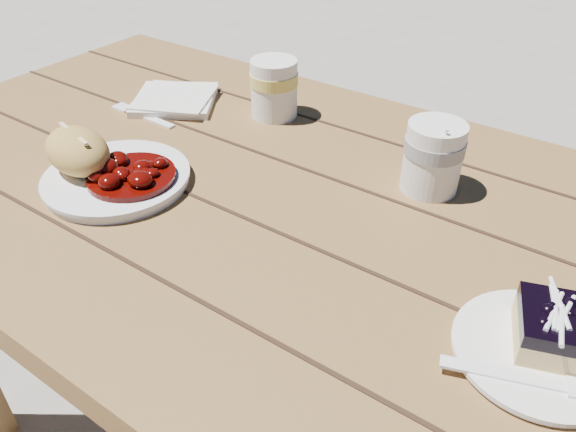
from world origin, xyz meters
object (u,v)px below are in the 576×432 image
Objects in this scene: blueberry_cake at (559,329)px; second_cup at (274,88)px; picnic_table at (427,343)px; main_plate at (117,179)px; dessert_plate at (538,353)px; coffee_cup at (433,157)px; bread_roll at (77,151)px.

blueberry_cake is 0.98× the size of second_cup.
second_cup is at bearing 153.54° from picnic_table.
main_plate is 2.07× the size of blueberry_cake.
dessert_plate is (0.14, -0.10, 0.17)m from picnic_table.
dessert_plate is 1.62× the size of coffee_cup.
dessert_plate is at bearing -46.32° from coffee_cup.
dessert_plate is at bearing -28.53° from second_cup.
blueberry_cake reaches higher than dessert_plate.
bread_roll is 0.68m from dessert_plate.
main_plate is at bearing 164.69° from blueberry_cake.
main_plate is at bearing -99.23° from second_cup.
picnic_table is at bearing -58.59° from coffee_cup.
blueberry_cake is at bearing -43.22° from coffee_cup.
dessert_plate is 0.65m from second_cup.
bread_roll is at bearing -165.28° from picnic_table.
picnic_table is 0.26m from blueberry_cake.
bread_roll is 0.53m from coffee_cup.
coffee_cup is at bearing 33.63° from main_plate.
coffee_cup is at bearing 121.41° from picnic_table.
second_cup reaches higher than main_plate.
bread_roll is 1.20× the size of coffee_cup.
coffee_cup reaches higher than dessert_plate.
picnic_table is 15.55× the size of bread_roll.
main_plate is 0.48m from coffee_cup.
picnic_table is 19.09× the size of blueberry_cake.
picnic_table is at bearing 145.66° from dessert_plate.
coffee_cup reaches higher than main_plate.
dessert_plate is 0.03m from blueberry_cake.
second_cup is at bearing 168.23° from coffee_cup.
main_plate is at bearing -146.37° from coffee_cup.
main_plate is at bearing 19.98° from bread_roll.
bread_roll is 0.69m from blueberry_cake.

